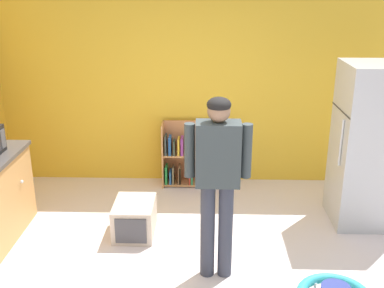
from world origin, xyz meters
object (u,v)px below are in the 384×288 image
refrigerator (370,146)px  standing_person (218,174)px  pet_carrier (135,218)px  bookshelf (189,158)px

refrigerator → standing_person: (-1.67, -1.09, 0.12)m
standing_person → pet_carrier: 1.38m
refrigerator → bookshelf: 2.26m
refrigerator → standing_person: refrigerator is taller
refrigerator → pet_carrier: bearing=-171.3°
standing_person → bookshelf: bearing=99.0°
refrigerator → pet_carrier: (-2.52, -0.38, -0.71)m
refrigerator → pet_carrier: 2.65m
bookshelf → pet_carrier: size_ratio=1.54×
standing_person → pet_carrier: standing_person is taller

